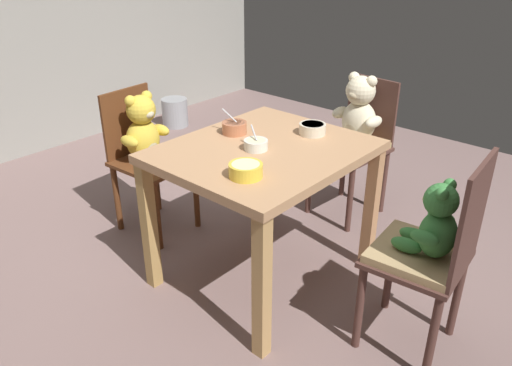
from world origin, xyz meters
TOP-DOWN VIEW (x-y plane):
  - ground_plane at (0.00, 0.00)m, footprint 5.20×5.20m
  - dining_table at (0.00, 0.00)m, footprint 0.97×0.83m
  - teddy_chair_near_right at (0.92, 0.04)m, footprint 0.45×0.42m
  - teddy_chair_far_center at (-0.07, 0.86)m, footprint 0.40×0.44m
  - teddy_chair_near_front at (0.05, -0.85)m, footprint 0.42×0.41m
  - porridge_bowl_cream_near_right at (0.30, -0.07)m, footprint 0.14×0.14m
  - porridge_bowl_white_center at (-0.04, 0.01)m, footprint 0.11×0.12m
  - porridge_bowl_terracotta_far_center at (0.04, 0.24)m, footprint 0.13×0.13m
  - porridge_bowl_yellow_near_left at (-0.29, -0.15)m, footprint 0.15×0.15m
  - metal_pail at (1.22, 2.15)m, footprint 0.24×0.24m

SIDE VIEW (x-z plane):
  - ground_plane at x=0.00m, z-range -0.04..0.00m
  - metal_pail at x=1.22m, z-range 0.00..0.26m
  - teddy_chair_near_front at x=0.05m, z-range 0.07..1.00m
  - teddy_chair_far_center at x=-0.07m, z-range 0.14..0.99m
  - teddy_chair_near_right at x=0.92m, z-range 0.13..1.04m
  - dining_table at x=0.00m, z-range 0.26..1.00m
  - porridge_bowl_white_center at x=-0.04m, z-range 0.71..0.82m
  - porridge_bowl_cream_near_right at x=0.30m, z-range 0.74..0.79m
  - porridge_bowl_yellow_near_left at x=-0.29m, z-range 0.74..0.80m
  - porridge_bowl_terracotta_far_center at x=0.04m, z-range 0.71..0.83m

